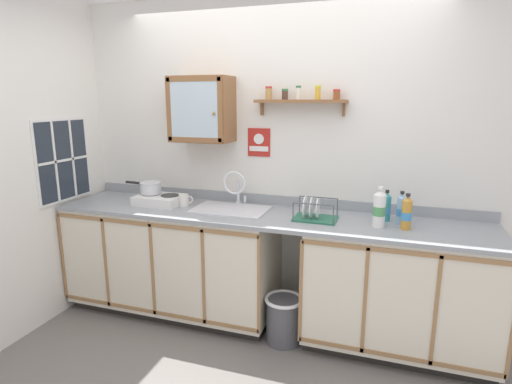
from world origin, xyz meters
name	(u,v)px	position (x,y,z in m)	size (l,w,h in m)	color
floor	(247,349)	(0.00, 0.00, 0.00)	(6.39, 6.39, 0.00)	slate
back_wall	(275,154)	(0.00, 0.72, 1.35)	(3.99, 0.07, 2.68)	silver
side_wall_left	(14,162)	(-1.72, -0.25, 1.34)	(0.05, 3.50, 2.68)	silver
lower_cabinet_run	(173,259)	(-0.80, 0.38, 0.46)	(1.78, 0.65, 0.90)	black
lower_cabinet_run_right	(399,290)	(1.03, 0.38, 0.46)	(1.32, 0.65, 0.90)	black
countertop	(263,216)	(0.00, 0.38, 0.92)	(3.35, 0.67, 0.03)	gray
backsplash	(274,200)	(0.00, 0.69, 0.97)	(3.35, 0.02, 0.08)	gray
sink	(231,211)	(-0.28, 0.42, 0.92)	(0.59, 0.43, 0.40)	silver
hot_plate_stove	(159,200)	(-0.91, 0.39, 0.97)	(0.38, 0.27, 0.08)	silver
saucepan	(150,187)	(-1.01, 0.41, 1.07)	(0.35, 0.18, 0.10)	silver
bottle_water_blue_0	(401,210)	(1.00, 0.44, 1.04)	(0.06, 0.06, 0.24)	#8CB7E0
bottle_juice_amber_1	(407,213)	(1.04, 0.33, 1.04)	(0.07, 0.07, 0.25)	gold
bottle_detergent_teal_2	(386,207)	(0.90, 0.49, 1.03)	(0.06, 0.06, 0.23)	teal
bottle_opaque_white_3	(379,209)	(0.86, 0.32, 1.06)	(0.09, 0.09, 0.28)	white
dish_rack	(314,214)	(0.40, 0.36, 0.97)	(0.31, 0.23, 0.17)	#26664C
mug	(184,200)	(-0.69, 0.40, 0.98)	(0.12, 0.08, 0.10)	white
wall_cabinet	(202,109)	(-0.58, 0.55, 1.72)	(0.49, 0.31, 0.52)	brown
spice_shelf	(300,99)	(0.22, 0.63, 1.80)	(0.71, 0.14, 0.23)	brown
warning_sign	(259,143)	(-0.13, 0.69, 1.45)	(0.19, 0.01, 0.23)	#B2261E
window	(63,160)	(-1.69, 0.19, 1.30)	(0.03, 0.58, 0.69)	#262D38
trash_bin	(284,319)	(0.23, 0.19, 0.19)	(0.29, 0.29, 0.36)	#4C4C51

